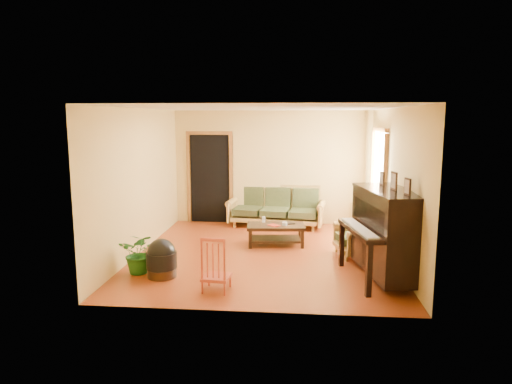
# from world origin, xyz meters

# --- Properties ---
(floor) EXTENTS (5.00, 5.00, 0.00)m
(floor) POSITION_xyz_m (0.00, 0.00, 0.00)
(floor) COLOR #65230D
(floor) RESTS_ON ground
(doorway) EXTENTS (1.08, 0.16, 2.05)m
(doorway) POSITION_xyz_m (-1.45, 2.48, 1.02)
(doorway) COLOR black
(doorway) RESTS_ON floor
(window) EXTENTS (0.12, 1.36, 1.46)m
(window) POSITION_xyz_m (2.21, 1.30, 1.50)
(window) COLOR white
(window) RESTS_ON right_wall
(sofa) EXTENTS (2.22, 1.17, 0.91)m
(sofa) POSITION_xyz_m (0.11, 2.16, 0.45)
(sofa) COLOR olive
(sofa) RESTS_ON floor
(coffee_table) EXTENTS (1.15, 0.70, 0.40)m
(coffee_table) POSITION_xyz_m (0.19, 0.62, 0.20)
(coffee_table) COLOR black
(coffee_table) RESTS_ON floor
(armchair) EXTENTS (0.94, 0.97, 0.81)m
(armchair) POSITION_xyz_m (1.65, 0.05, 0.41)
(armchair) COLOR olive
(armchair) RESTS_ON floor
(piano) EXTENTS (1.19, 1.70, 1.38)m
(piano) POSITION_xyz_m (1.96, -1.11, 0.69)
(piano) COLOR black
(piano) RESTS_ON floor
(footstool) EXTENTS (0.54, 0.54, 0.45)m
(footstool) POSITION_xyz_m (-1.48, -1.34, 0.22)
(footstool) COLOR black
(footstool) RESTS_ON floor
(red_chair) EXTENTS (0.41, 0.44, 0.80)m
(red_chair) POSITION_xyz_m (-0.54, -1.82, 0.40)
(red_chair) COLOR maroon
(red_chair) RESTS_ON floor
(leaning_frame) EXTENTS (0.41, 0.15, 0.54)m
(leaning_frame) POSITION_xyz_m (1.99, 2.41, 0.27)
(leaning_frame) COLOR gold
(leaning_frame) RESTS_ON floor
(ceramic_crock) EXTENTS (0.26, 0.26, 0.27)m
(ceramic_crock) POSITION_xyz_m (2.01, 2.17, 0.14)
(ceramic_crock) COLOR #3559A0
(ceramic_crock) RESTS_ON floor
(potted_plant) EXTENTS (0.60, 0.53, 0.66)m
(potted_plant) POSITION_xyz_m (-1.87, -1.20, 0.33)
(potted_plant) COLOR #1A5217
(potted_plant) RESTS_ON floor
(book) EXTENTS (0.26, 0.27, 0.02)m
(book) POSITION_xyz_m (0.10, 0.45, 0.41)
(book) COLOR #A52516
(book) RESTS_ON coffee_table
(candle) EXTENTS (0.08, 0.08, 0.11)m
(candle) POSITION_xyz_m (-0.06, 0.81, 0.46)
(candle) COLOR white
(candle) RESTS_ON coffee_table
(glass_jar) EXTENTS (0.11, 0.11, 0.06)m
(glass_jar) POSITION_xyz_m (0.35, 0.58, 0.43)
(glass_jar) COLOR silver
(glass_jar) RESTS_ON coffee_table
(remote) EXTENTS (0.15, 0.09, 0.01)m
(remote) POSITION_xyz_m (0.48, 0.68, 0.41)
(remote) COLOR black
(remote) RESTS_ON coffee_table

